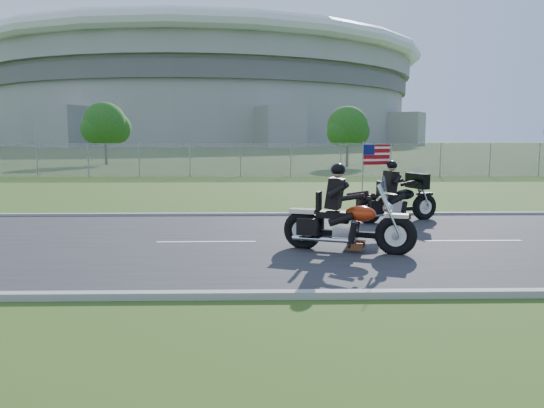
{
  "coord_description": "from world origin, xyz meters",
  "views": [
    {
      "loc": [
        -0.77,
        -11.62,
        2.37
      ],
      "look_at": [
        -0.53,
        0.0,
        0.89
      ],
      "focal_mm": 35.0,
      "sensor_mm": 36.0,
      "label": 1
    }
  ],
  "objects": [
    {
      "name": "ground",
      "position": [
        0.0,
        0.0,
        0.0
      ],
      "size": [
        420.0,
        420.0,
        0.0
      ],
      "primitive_type": "plane",
      "color": "#344D18",
      "rests_on": "ground"
    },
    {
      "name": "road",
      "position": [
        0.0,
        0.0,
        0.02
      ],
      "size": [
        120.0,
        8.0,
        0.04
      ],
      "primitive_type": "cube",
      "color": "#28282B",
      "rests_on": "ground"
    },
    {
      "name": "curb_north",
      "position": [
        0.0,
        4.05,
        0.05
      ],
      "size": [
        120.0,
        0.18,
        0.12
      ],
      "primitive_type": "cube",
      "color": "#9E9B93",
      "rests_on": "ground"
    },
    {
      "name": "curb_south",
      "position": [
        0.0,
        -4.05,
        0.05
      ],
      "size": [
        120.0,
        0.18,
        0.12
      ],
      "primitive_type": "cube",
      "color": "#9E9B93",
      "rests_on": "ground"
    },
    {
      "name": "fence",
      "position": [
        -5.0,
        20.0,
        1.0
      ],
      "size": [
        60.0,
        0.03,
        2.0
      ],
      "primitive_type": "cube",
      "color": "gray",
      "rests_on": "ground"
    },
    {
      "name": "stadium",
      "position": [
        -20.0,
        170.0,
        15.58
      ],
      "size": [
        140.4,
        140.4,
        29.2
      ],
      "color": "#A3A099",
      "rests_on": "ground"
    },
    {
      "name": "tree_fence_near",
      "position": [
        6.04,
        30.04,
        2.97
      ],
      "size": [
        3.52,
        3.28,
        4.75
      ],
      "color": "#382316",
      "rests_on": "ground"
    },
    {
      "name": "tree_fence_mid",
      "position": [
        -13.95,
        34.04,
        3.3
      ],
      "size": [
        3.96,
        3.69,
        5.3
      ],
      "color": "#382316",
      "rests_on": "ground"
    },
    {
      "name": "motorcycle_lead",
      "position": [
        0.96,
        -0.98,
        0.58
      ],
      "size": [
        2.65,
        1.27,
        1.85
      ],
      "rotation": [
        0.0,
        0.0,
        -0.34
      ],
      "color": "black",
      "rests_on": "ground"
    },
    {
      "name": "motorcycle_follow",
      "position": [
        2.99,
        2.83,
        0.59
      ],
      "size": [
        2.48,
        1.26,
        2.15
      ],
      "rotation": [
        0.0,
        0.0,
        0.34
      ],
      "color": "black",
      "rests_on": "ground"
    }
  ]
}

